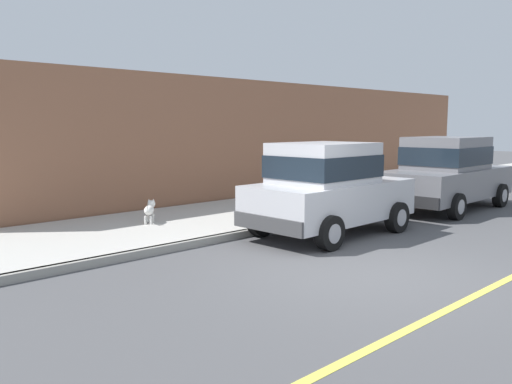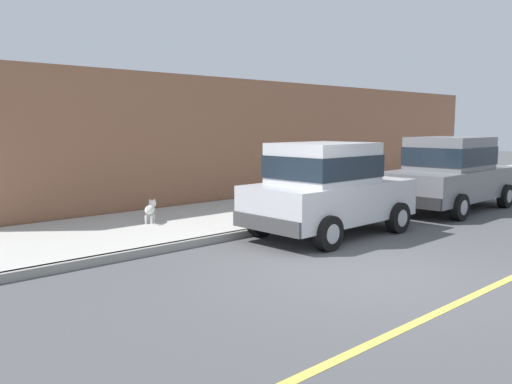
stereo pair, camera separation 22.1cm
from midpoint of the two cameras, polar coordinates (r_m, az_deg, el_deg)
ground_plane at (r=8.25m, az=11.52°, el=-8.53°), size 80.00×80.00×0.00m
curb at (r=10.34m, az=-3.19°, el=-4.77°), size 0.16×64.00×0.14m
sidewalk at (r=11.75m, az=-8.89°, el=-3.39°), size 3.60×64.00×0.14m
lane_centre_line at (r=7.49m, az=21.75°, el=-10.50°), size 0.12×57.60×0.01m
car_silver_hatchback at (r=10.68m, az=7.24°, el=0.49°), size 2.02×3.83×1.88m
car_grey_sedan at (r=14.74m, az=19.59°, el=2.02°), size 2.15×4.66×1.92m
dog_white at (r=11.52m, az=-12.02°, el=-1.86°), size 0.59×0.55×0.49m
building_facade at (r=17.05m, az=3.54°, el=5.71°), size 0.50×20.00×3.53m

